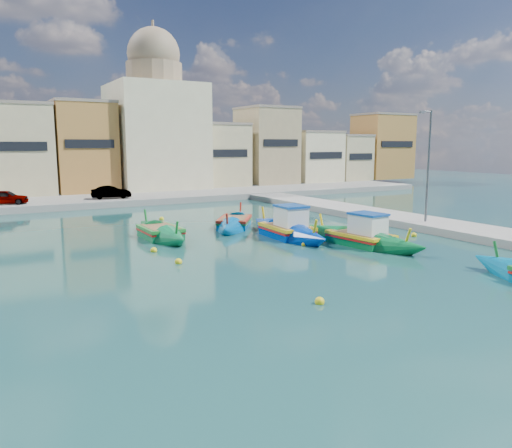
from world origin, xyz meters
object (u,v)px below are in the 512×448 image
object	(u,v)px
quay_street_lamp	(428,165)
luzzu_turquoise_cabin	(361,239)
luzzu_green	(160,234)
church_block	(156,121)
luzzu_cyan_mid	(234,224)
luzzu_blue_cabin	(287,231)

from	to	relation	value
quay_street_lamp	luzzu_turquoise_cabin	distance (m)	8.86
luzzu_green	church_block	bearing A→B (deg)	71.33
luzzu_cyan_mid	luzzu_green	bearing A→B (deg)	-168.07
quay_street_lamp	luzzu_blue_cabin	world-z (taller)	quay_street_lamp
church_block	quay_street_lamp	xyz separation A→B (m)	(7.44, -34.00, -4.07)
church_block	luzzu_blue_cabin	xyz separation A→B (m)	(-2.55, -31.93, -8.02)
church_block	luzzu_green	size ratio (longest dim) A/B	2.39
luzzu_cyan_mid	luzzu_turquoise_cabin	bearing A→B (deg)	-68.73
church_block	luzzu_cyan_mid	xyz separation A→B (m)	(-3.72, -27.02, -8.15)
luzzu_turquoise_cabin	luzzu_cyan_mid	size ratio (longest dim) A/B	1.18
luzzu_cyan_mid	luzzu_blue_cabin	bearing A→B (deg)	-76.63
church_block	quay_street_lamp	world-z (taller)	church_block
luzzu_turquoise_cabin	luzzu_cyan_mid	world-z (taller)	luzzu_turquoise_cabin
quay_street_lamp	luzzu_green	bearing A→B (deg)	161.32
quay_street_lamp	luzzu_cyan_mid	bearing A→B (deg)	148.00
luzzu_blue_cabin	church_block	bearing A→B (deg)	85.43
luzzu_green	luzzu_blue_cabin	bearing A→B (deg)	-27.72
church_block	luzzu_turquoise_cabin	world-z (taller)	church_block
church_block	luzzu_turquoise_cabin	size ratio (longest dim) A/B	2.04
luzzu_turquoise_cabin	luzzu_green	size ratio (longest dim) A/B	1.17
church_block	quay_street_lamp	bearing A→B (deg)	-77.65
luzzu_turquoise_cabin	luzzu_blue_cabin	bearing A→B (deg)	119.58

